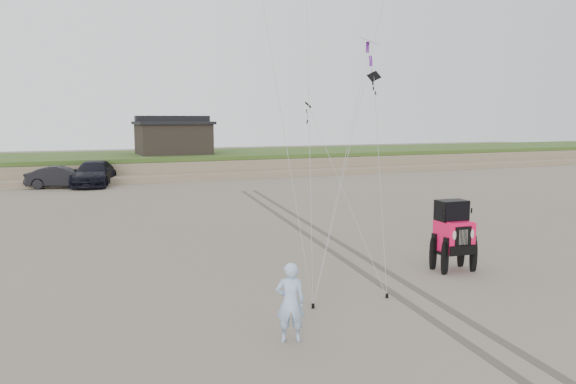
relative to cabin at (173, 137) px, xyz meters
name	(u,v)px	position (x,y,z in m)	size (l,w,h in m)	color
ground	(381,297)	(-2.00, -37.00, -3.24)	(160.00, 160.00, 0.00)	#6B6054
dune_ridge	(150,164)	(-2.00, 0.50, -2.42)	(160.00, 14.25, 1.73)	#7A6B54
cabin	(173,137)	(0.00, 0.00, 0.00)	(6.40, 5.40, 3.35)	black
truck_b	(61,177)	(-9.42, -7.49, -2.48)	(1.60, 4.60, 1.52)	black
truck_c	(94,173)	(-7.20, -6.89, -2.36)	(2.47, 6.08, 1.76)	black
jeep	(454,243)	(1.58, -35.58, -2.34)	(2.08, 4.83, 1.80)	#FF1250
man	(290,302)	(-5.46, -38.82, -2.36)	(0.64, 0.42, 1.76)	#8EB6DC
kite_flock	(353,1)	(2.06, -28.06, 6.53)	(6.70, 8.93, 9.57)	orange
stake_main	(313,306)	(-4.08, -37.08, -3.18)	(0.08, 0.08, 0.12)	black
stake_aux	(387,296)	(-1.88, -37.11, -3.18)	(0.08, 0.08, 0.12)	black
tire_tracks	(318,235)	(0.00, -29.00, -3.23)	(5.22, 29.74, 0.01)	#4C443D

